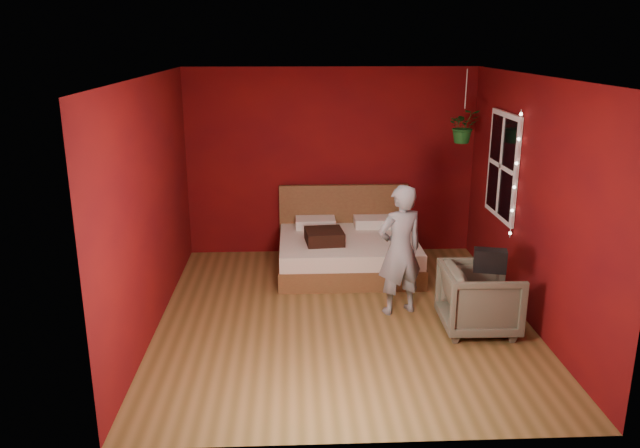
{
  "coord_description": "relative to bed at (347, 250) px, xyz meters",
  "views": [
    {
      "loc": [
        -0.54,
        -6.3,
        2.96
      ],
      "look_at": [
        -0.23,
        0.4,
        0.96
      ],
      "focal_mm": 35.0,
      "sensor_mm": 36.0,
      "label": 1
    }
  ],
  "objects": [
    {
      "name": "throw_pillow",
      "position": [
        -0.32,
        -0.26,
        0.28
      ],
      "size": [
        0.51,
        0.51,
        0.17
      ],
      "primitive_type": "cube",
      "rotation": [
        0.0,
        0.0,
        0.09
      ],
      "color": "black",
      "rests_on": "bed"
    },
    {
      "name": "person",
      "position": [
        0.45,
        -1.41,
        0.48
      ],
      "size": [
        0.62,
        0.51,
        1.47
      ],
      "primitive_type": "imported",
      "rotation": [
        0.0,
        0.0,
        3.48
      ],
      "color": "slate",
      "rests_on": "ground"
    },
    {
      "name": "floor",
      "position": [
        -0.18,
        -1.52,
        -0.26
      ],
      "size": [
        4.5,
        4.5,
        0.0
      ],
      "primitive_type": "plane",
      "color": "brown",
      "rests_on": "ground"
    },
    {
      "name": "bed",
      "position": [
        0.0,
        0.0,
        0.0
      ],
      "size": [
        1.81,
        1.54,
        1.0
      ],
      "color": "brown",
      "rests_on": "ground"
    },
    {
      "name": "fairy_lights",
      "position": [
        1.76,
        -1.14,
        1.24
      ],
      "size": [
        0.04,
        0.04,
        1.45
      ],
      "color": "silver",
      "rests_on": "room_walls"
    },
    {
      "name": "handbag",
      "position": [
        1.26,
        -2.01,
        0.56
      ],
      "size": [
        0.35,
        0.23,
        0.23
      ],
      "primitive_type": "cube",
      "rotation": [
        0.0,
        0.0,
        -0.25
      ],
      "color": "black",
      "rests_on": "armchair"
    },
    {
      "name": "window",
      "position": [
        1.78,
        -0.62,
        1.24
      ],
      "size": [
        0.05,
        0.97,
        1.27
      ],
      "color": "white",
      "rests_on": "room_walls"
    },
    {
      "name": "armchair",
      "position": [
        1.22,
        -1.89,
        0.09
      ],
      "size": [
        0.79,
        0.77,
        0.71
      ],
      "primitive_type": "imported",
      "rotation": [
        0.0,
        0.0,
        1.55
      ],
      "color": "#5B5947",
      "rests_on": "ground"
    },
    {
      "name": "hanging_plant",
      "position": [
        1.46,
        -0.01,
        1.64
      ],
      "size": [
        0.4,
        0.34,
        0.92
      ],
      "color": "silver",
      "rests_on": "room_walls"
    },
    {
      "name": "room_walls",
      "position": [
        -0.18,
        -1.52,
        1.42
      ],
      "size": [
        4.04,
        4.54,
        2.62
      ],
      "color": "#6A0C0B",
      "rests_on": "ground"
    }
  ]
}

